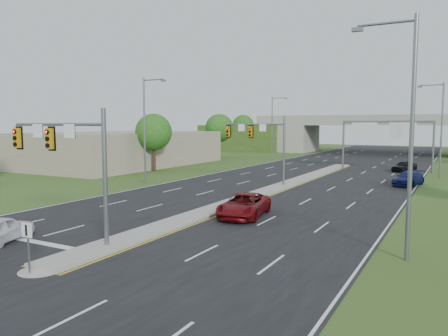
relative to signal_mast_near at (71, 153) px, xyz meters
The scene contains 23 objects.
ground 5.24m from the signal_mast_near, ahead, with size 240.00×240.00×0.00m, color #36491A.
road 35.46m from the signal_mast_near, 86.31° to the left, with size 24.00×160.00×0.02m, color black.
median 23.64m from the signal_mast_near, 84.40° to the left, with size 2.00×54.00×0.16m, color gray.
median_nose 6.48m from the signal_mast_near, 60.04° to the right, with size 2.00×2.00×0.16m, color gray.
lane_markings 29.41m from the signal_mast_near, 86.72° to the left, with size 23.72×160.00×0.01m.
signal_mast_near is the anchor object (origin of this frame).
signal_mast_far 25.00m from the signal_mast_near, 90.00° to the left, with size 6.62×0.60×7.00m.
keep_right_sign 5.94m from the signal_mast_near, 63.06° to the right, with size 0.60×0.13×2.20m.
sign_gantry 45.88m from the signal_mast_near, 78.75° to the left, with size 11.58×0.44×6.67m.
overpass 80.11m from the signal_mast_near, 88.38° to the left, with size 80.00×14.00×8.10m.
lightpole_l_mid 22.95m from the signal_mast_near, 118.79° to the left, with size 2.85×0.25×11.00m.
lightpole_l_far 56.19m from the signal_mast_near, 101.33° to the left, with size 2.85×0.25×11.00m.
lightpole_r_near 16.42m from the signal_mast_near, 18.06° to the left, with size 2.85×0.25×11.00m.
lightpole_r_far 43.01m from the signal_mast_near, 68.78° to the left, with size 2.85×0.25×11.00m.
tree_l_near 34.92m from the signal_mast_near, 120.53° to the left, with size 4.80×4.80×7.60m.
tree_l_mid 59.21m from the signal_mast_near, 111.54° to the left, with size 5.20×5.20×8.12m.
tree_back_a 100.64m from the signal_mast_near, 110.80° to the left, with size 6.00×6.00×8.85m.
tree_back_b 96.56m from the signal_mast_near, 103.01° to the left, with size 5.60×5.60×8.32m.
commercial_building 44.77m from the signal_mast_near, 128.34° to the left, with size 18.00×30.00×5.00m, color gray.
car_white 5.54m from the signal_mast_near, 152.44° to the right, with size 1.63×4.06×1.38m, color white.
car_far_a 11.94m from the signal_mast_near, 63.03° to the left, with size 2.57×5.57×1.55m, color #62090E.
car_far_b 34.49m from the signal_mast_near, 67.22° to the left, with size 1.98×4.86×1.41m, color #0D1450.
car_far_c 46.70m from the signal_mast_near, 75.75° to the left, with size 1.72×4.28×1.46m, color black.
Camera 1 is at (15.39, -16.07, 6.20)m, focal length 35.00 mm.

